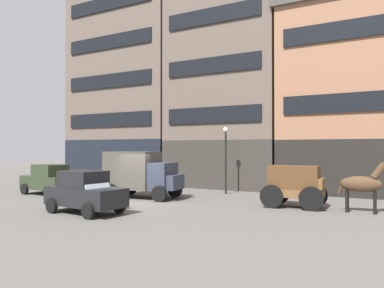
{
  "coord_description": "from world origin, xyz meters",
  "views": [
    {
      "loc": [
        11.96,
        -15.13,
        2.82
      ],
      "look_at": [
        2.46,
        2.16,
        3.04
      ],
      "focal_mm": 34.28,
      "sensor_mm": 36.0,
      "label": 1
    }
  ],
  "objects": [
    {
      "name": "building_center_right",
      "position": [
        9.22,
        10.78,
        6.12
      ],
      "size": [
        8.02,
        7.33,
        12.16
      ],
      "color": "black",
      "rests_on": "ground_plane"
    },
    {
      "name": "building_far_left",
      "position": [
        -8.03,
        10.77,
        8.31
      ],
      "size": [
        10.41,
        7.33,
        16.55
      ],
      "color": "black",
      "rests_on": "ground_plane"
    },
    {
      "name": "sedan_dark",
      "position": [
        0.21,
        -3.42,
        0.91
      ],
      "size": [
        3.85,
        2.17,
        1.83
      ],
      "color": "black",
      "rests_on": "ground_plane"
    },
    {
      "name": "streetlamp_curbside",
      "position": [
        2.89,
        5.69,
        2.67
      ],
      "size": [
        0.32,
        0.32,
        4.12
      ],
      "color": "black",
      "rests_on": "ground_plane"
    },
    {
      "name": "cargo_wagon",
      "position": [
        7.86,
        2.46,
        1.15
      ],
      "size": [
        2.96,
        1.61,
        1.98
      ],
      "color": "brown",
      "rests_on": "ground_plane"
    },
    {
      "name": "draft_horse",
      "position": [
        10.81,
        2.47,
        1.27
      ],
      "size": [
        2.35,
        0.67,
        2.3
      ],
      "color": "#513823",
      "rests_on": "ground_plane"
    },
    {
      "name": "delivery_truck_near",
      "position": [
        -0.56,
        1.66,
        1.42
      ],
      "size": [
        4.49,
        2.49,
        2.62
      ],
      "color": "#333847",
      "rests_on": "ground_plane"
    },
    {
      "name": "pedestrian_officer",
      "position": [
        -4.69,
        4.63,
        0.98
      ],
      "size": [
        0.48,
        0.48,
        1.79
      ],
      "color": "black",
      "rests_on": "ground_plane"
    },
    {
      "name": "building_center_left",
      "position": [
        1.19,
        10.77,
        8.77
      ],
      "size": [
        8.74,
        7.33,
        17.46
      ],
      "color": "#38332D",
      "rests_on": "ground_plane"
    },
    {
      "name": "sedan_light",
      "position": [
        -6.4,
        0.19,
        0.91
      ],
      "size": [
        3.85,
        2.19,
        1.83
      ],
      "color": "#2D3823",
      "rests_on": "ground_plane"
    },
    {
      "name": "ground_plane",
      "position": [
        0.0,
        0.0,
        0.0
      ],
      "size": [
        120.0,
        120.0,
        0.0
      ],
      "primitive_type": "plane",
      "color": "#605B56"
    }
  ]
}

